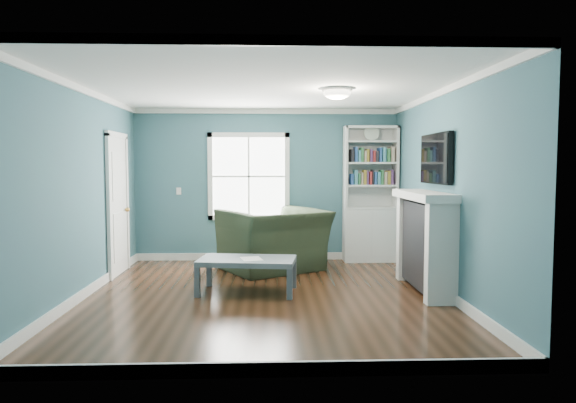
{
  "coord_description": "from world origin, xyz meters",
  "views": [
    {
      "loc": [
        0.05,
        -6.36,
        1.63
      ],
      "look_at": [
        0.3,
        0.4,
        1.16
      ],
      "focal_mm": 32.0,
      "sensor_mm": 36.0,
      "label": 1
    }
  ],
  "objects": [
    {
      "name": "coffee_table",
      "position": [
        -0.24,
        0.19,
        0.39
      ],
      "size": [
        1.3,
        0.82,
        0.44
      ],
      "rotation": [
        0.0,
        0.0,
        -0.13
      ],
      "color": "#4C535B",
      "rests_on": "ground"
    },
    {
      "name": "light_switch",
      "position": [
        -1.5,
        2.48,
        1.2
      ],
      "size": [
        0.08,
        0.01,
        0.12
      ],
      "primitive_type": "cube",
      "color": "white",
      "rests_on": "room_walls"
    },
    {
      "name": "ceiling_fixture",
      "position": [
        0.9,
        0.1,
        2.55
      ],
      "size": [
        0.38,
        0.38,
        0.15
      ],
      "color": "white",
      "rests_on": "room_walls"
    },
    {
      "name": "fireplace",
      "position": [
        2.08,
        0.2,
        0.64
      ],
      "size": [
        0.44,
        1.58,
        1.3
      ],
      "color": "black",
      "rests_on": "ground"
    },
    {
      "name": "paper_sheet",
      "position": [
        -0.18,
        0.14,
        0.45
      ],
      "size": [
        0.31,
        0.36,
        0.0
      ],
      "primitive_type": "cube",
      "rotation": [
        0.0,
        0.0,
        0.24
      ],
      "color": "white",
      "rests_on": "coffee_table"
    },
    {
      "name": "floor",
      "position": [
        0.0,
        0.0,
        0.0
      ],
      "size": [
        5.0,
        5.0,
        0.0
      ],
      "primitive_type": "plane",
      "color": "black",
      "rests_on": "ground"
    },
    {
      "name": "trim",
      "position": [
        0.0,
        0.0,
        1.24
      ],
      "size": [
        4.5,
        5.0,
        2.6
      ],
      "color": "white",
      "rests_on": "ground"
    },
    {
      "name": "bookshelf",
      "position": [
        1.77,
        2.3,
        0.92
      ],
      "size": [
        0.9,
        0.35,
        2.31
      ],
      "color": "silver",
      "rests_on": "ground"
    },
    {
      "name": "door",
      "position": [
        -2.22,
        1.4,
        1.07
      ],
      "size": [
        0.12,
        0.98,
        2.17
      ],
      "color": "silver",
      "rests_on": "ground"
    },
    {
      "name": "window",
      "position": [
        -0.3,
        2.49,
        1.45
      ],
      "size": [
        1.4,
        0.06,
        1.5
      ],
      "color": "white",
      "rests_on": "room_walls"
    },
    {
      "name": "room_walls",
      "position": [
        0.0,
        0.0,
        1.58
      ],
      "size": [
        5.0,
        5.0,
        5.0
      ],
      "color": "#3A5F6F",
      "rests_on": "ground"
    },
    {
      "name": "recliner",
      "position": [
        0.12,
        1.57,
        0.64
      ],
      "size": [
        1.74,
        1.57,
        1.28
      ],
      "primitive_type": "imported",
      "rotation": [
        0.0,
        0.0,
        -2.6
      ],
      "color": "#222D1C",
      "rests_on": "ground"
    },
    {
      "name": "tv",
      "position": [
        2.2,
        0.2,
        1.72
      ],
      "size": [
        0.06,
        1.1,
        0.65
      ],
      "primitive_type": "cube",
      "color": "black",
      "rests_on": "fireplace"
    }
  ]
}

